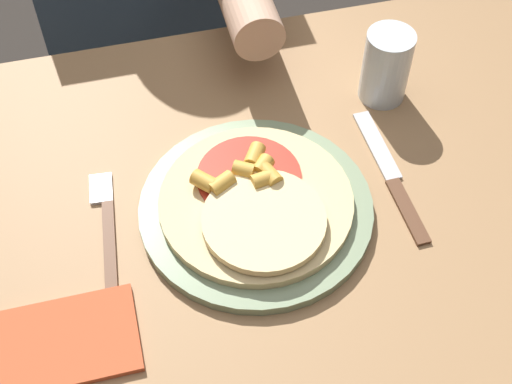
{
  "coord_description": "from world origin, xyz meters",
  "views": [
    {
      "loc": [
        -0.12,
        -0.46,
        1.44
      ],
      "look_at": [
        0.01,
        0.03,
        0.78
      ],
      "focal_mm": 50.0,
      "sensor_mm": 36.0,
      "label": 1
    }
  ],
  "objects_px": {
    "dining_table": "(257,286)",
    "fork": "(106,222)",
    "plate": "(256,209)",
    "knife": "(391,176)",
    "pizza": "(256,202)",
    "drinking_glass": "(386,66)"
  },
  "relations": [
    {
      "from": "dining_table",
      "to": "drinking_glass",
      "type": "xyz_separation_m",
      "value": [
        0.22,
        0.19,
        0.18
      ]
    },
    {
      "from": "fork",
      "to": "drinking_glass",
      "type": "height_order",
      "value": "drinking_glass"
    },
    {
      "from": "pizza",
      "to": "drinking_glass",
      "type": "bearing_deg",
      "value": 35.96
    },
    {
      "from": "pizza",
      "to": "fork",
      "type": "distance_m",
      "value": 0.18
    },
    {
      "from": "dining_table",
      "to": "knife",
      "type": "xyz_separation_m",
      "value": [
        0.19,
        0.04,
        0.13
      ]
    },
    {
      "from": "plate",
      "to": "knife",
      "type": "distance_m",
      "value": 0.18
    },
    {
      "from": "knife",
      "to": "plate",
      "type": "bearing_deg",
      "value": -176.6
    },
    {
      "from": "pizza",
      "to": "plate",
      "type": "bearing_deg",
      "value": 82.06
    },
    {
      "from": "plate",
      "to": "drinking_glass",
      "type": "bearing_deg",
      "value": 35.39
    },
    {
      "from": "plate",
      "to": "knife",
      "type": "xyz_separation_m",
      "value": [
        0.18,
        0.01,
        -0.0
      ]
    },
    {
      "from": "dining_table",
      "to": "fork",
      "type": "height_order",
      "value": "fork"
    },
    {
      "from": "pizza",
      "to": "knife",
      "type": "xyz_separation_m",
      "value": [
        0.18,
        0.01,
        -0.02
      ]
    },
    {
      "from": "dining_table",
      "to": "plate",
      "type": "xyz_separation_m",
      "value": [
        0.01,
        0.03,
        0.13
      ]
    },
    {
      "from": "plate",
      "to": "drinking_glass",
      "type": "xyz_separation_m",
      "value": [
        0.22,
        0.16,
        0.05
      ]
    },
    {
      "from": "plate",
      "to": "fork",
      "type": "height_order",
      "value": "plate"
    },
    {
      "from": "pizza",
      "to": "drinking_glass",
      "type": "distance_m",
      "value": 0.27
    },
    {
      "from": "dining_table",
      "to": "pizza",
      "type": "height_order",
      "value": "pizza"
    },
    {
      "from": "pizza",
      "to": "fork",
      "type": "bearing_deg",
      "value": 169.89
    },
    {
      "from": "dining_table",
      "to": "plate",
      "type": "distance_m",
      "value": 0.14
    },
    {
      "from": "knife",
      "to": "drinking_glass",
      "type": "xyz_separation_m",
      "value": [
        0.04,
        0.14,
        0.05
      ]
    },
    {
      "from": "knife",
      "to": "pizza",
      "type": "bearing_deg",
      "value": -175.45
    },
    {
      "from": "dining_table",
      "to": "drinking_glass",
      "type": "relative_size",
      "value": 10.19
    }
  ]
}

